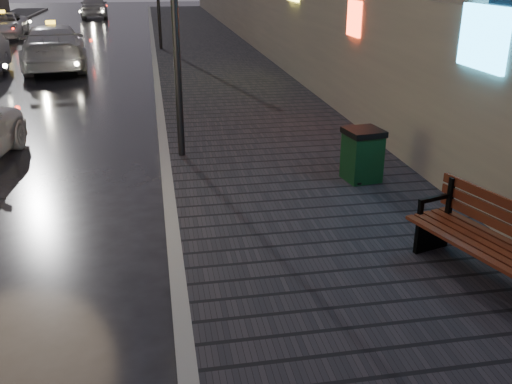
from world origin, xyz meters
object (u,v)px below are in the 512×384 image
Objects in this scene: trash_bin at (362,154)px; taxi_mid at (54,47)px; car_far at (94,6)px; bench at (488,239)px; taxi_far at (4,25)px.

trash_bin is 15.93m from taxi_mid.
bench is at bearing 97.60° from car_far.
trash_bin is 0.20× the size of car_far.
bench is 0.45× the size of car_far.
taxi_mid is (-7.56, 17.73, 0.17)m from bench.
trash_bin is at bearing 78.86° from bench.
bench is at bearing -93.59° from trash_bin.
taxi_far is 1.00× the size of car_far.
taxi_far reaches higher than bench.
car_far is at bearing -96.57° from taxi_mid.
car_far is (3.87, 11.99, 0.15)m from taxi_far.
taxi_far is at bearing 105.80° from trash_bin.
bench is 0.45× the size of taxi_far.
car_far is at bearing 67.93° from taxi_far.
taxi_mid is at bearing 108.41° from trash_bin.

